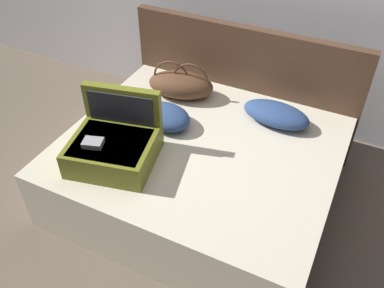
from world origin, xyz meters
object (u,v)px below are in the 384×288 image
at_px(pillow_center_head, 276,114).
at_px(bed, 199,170).
at_px(pillow_near_headboard, 166,117).
at_px(duffel_bag, 181,84).
at_px(hard_case_large, 114,145).

bearing_deg(pillow_center_head, bed, -128.84).
distance_m(pillow_near_headboard, pillow_center_head, 0.81).
bearing_deg(bed, duffel_bag, 128.89).
relative_size(hard_case_large, duffel_bag, 1.09).
xyz_separation_m(hard_case_large, pillow_center_head, (0.83, 0.86, -0.05)).
height_order(bed, pillow_near_headboard, pillow_near_headboard).
relative_size(pillow_near_headboard, pillow_center_head, 0.78).
bearing_deg(pillow_center_head, pillow_near_headboard, -151.78).
height_order(bed, hard_case_large, hard_case_large).
distance_m(bed, duffel_bag, 0.73).
distance_m(bed, hard_case_large, 0.69).
distance_m(hard_case_large, duffel_bag, 0.88).
bearing_deg(bed, hard_case_large, -139.60).
bearing_deg(bed, pillow_near_headboard, 162.29).
xyz_separation_m(bed, hard_case_large, (-0.44, -0.38, 0.37)).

